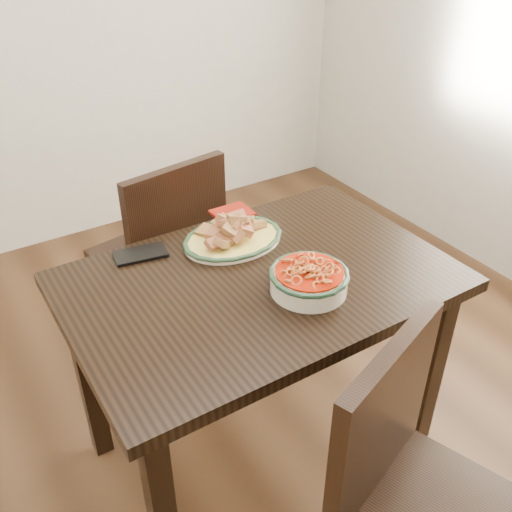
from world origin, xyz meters
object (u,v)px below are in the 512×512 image
dining_table (260,306)px  chair_far (165,250)px  chair_near (414,490)px  noodle_bowl (309,277)px  fish_plate (233,230)px  smartphone (141,254)px

dining_table → chair_far: bearing=92.3°
dining_table → chair_near: size_ratio=1.24×
chair_near → noodle_bowl: chair_near is taller
fish_plate → smartphone: fish_plate is taller
chair_near → smartphone: bearing=87.3°
dining_table → smartphone: (-0.25, 0.29, 0.11)m
chair_far → fish_plate: (0.06, -0.44, 0.30)m
fish_plate → noodle_bowl: size_ratio=1.44×
chair_far → smartphone: bearing=48.6°
chair_far → smartphone: 0.49m
dining_table → noodle_bowl: (0.08, -0.13, 0.15)m
dining_table → fish_plate: fish_plate is taller
chair_far → fish_plate: size_ratio=2.75×
fish_plate → chair_near: bearing=-90.1°
fish_plate → smartphone: size_ratio=2.05×
dining_table → chair_far: size_ratio=1.24×
chair_far → fish_plate: bearing=87.8°
chair_near → fish_plate: chair_near is taller
chair_far → chair_near: (0.05, -1.29, 0.00)m
smartphone → chair_near: bearing=-63.5°
chair_far → dining_table: bearing=82.8°
noodle_bowl → smartphone: bearing=128.0°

